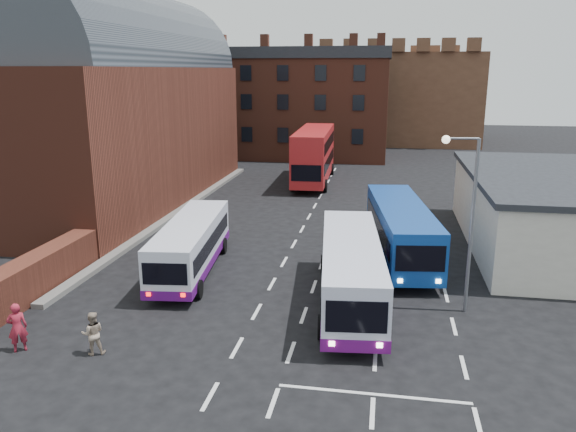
% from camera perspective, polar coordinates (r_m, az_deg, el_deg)
% --- Properties ---
extents(ground, '(180.00, 180.00, 0.00)m').
position_cam_1_polar(ground, '(21.80, -4.66, -12.23)').
color(ground, black).
extents(railway_station, '(12.00, 28.00, 16.00)m').
position_cam_1_polar(railway_station, '(44.83, -17.68, 11.16)').
color(railway_station, '#602B1E').
rests_on(railway_station, ground).
extents(forecourt_wall, '(1.20, 10.00, 1.80)m').
position_cam_1_polar(forecourt_wall, '(27.29, -24.91, -5.90)').
color(forecourt_wall, '#602B1E').
rests_on(forecourt_wall, ground).
extents(cream_building, '(10.40, 16.40, 4.25)m').
position_cam_1_polar(cream_building, '(35.10, 26.14, 0.48)').
color(cream_building, beige).
rests_on(cream_building, ground).
extents(brick_terrace, '(22.00, 10.00, 11.00)m').
position_cam_1_polar(brick_terrace, '(65.86, 0.29, 10.87)').
color(brick_terrace, brown).
rests_on(brick_terrace, ground).
extents(castle_keep, '(22.00, 22.00, 12.00)m').
position_cam_1_polar(castle_keep, '(84.87, 10.83, 11.80)').
color(castle_keep, brown).
rests_on(castle_keep, ground).
extents(bus_white_outbound, '(3.21, 9.66, 2.58)m').
position_cam_1_polar(bus_white_outbound, '(28.27, -9.82, -2.67)').
color(bus_white_outbound, silver).
rests_on(bus_white_outbound, ground).
extents(bus_white_inbound, '(3.44, 10.62, 2.85)m').
position_cam_1_polar(bus_white_inbound, '(24.13, 6.41, -5.21)').
color(bus_white_inbound, silver).
rests_on(bus_white_inbound, ground).
extents(bus_blue, '(3.92, 11.06, 2.95)m').
position_cam_1_polar(bus_blue, '(30.29, 11.38, -1.15)').
color(bus_blue, navy).
rests_on(bus_blue, ground).
extents(bus_red_double, '(3.27, 11.97, 4.76)m').
position_cam_1_polar(bus_red_double, '(50.00, 2.64, 6.23)').
color(bus_red_double, '#B21D1F').
rests_on(bus_red_double, ground).
extents(street_lamp, '(1.50, 0.38, 7.37)m').
position_cam_1_polar(street_lamp, '(23.58, 17.70, 0.72)').
color(street_lamp, slate).
rests_on(street_lamp, ground).
extents(pedestrian_red, '(0.80, 0.75, 1.84)m').
position_cam_1_polar(pedestrian_red, '(22.59, -25.80, -10.16)').
color(pedestrian_red, '#A11F31').
rests_on(pedestrian_red, ground).
extents(pedestrian_beige, '(0.96, 0.88, 1.60)m').
position_cam_1_polar(pedestrian_beige, '(21.41, -19.21, -11.19)').
color(pedestrian_beige, tan).
rests_on(pedestrian_beige, ground).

